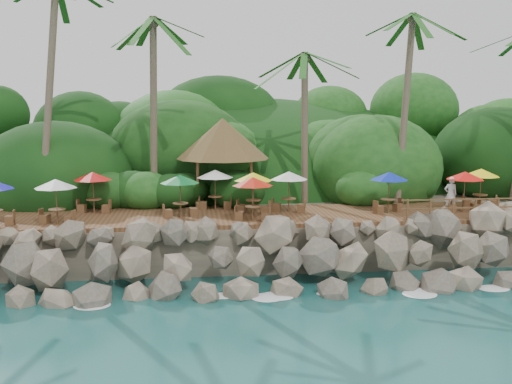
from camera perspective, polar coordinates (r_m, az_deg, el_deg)
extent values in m
plane|color=#19514F|center=(23.10, 1.67, -10.59)|extent=(140.00, 140.00, 0.00)
cube|color=gray|center=(38.30, -1.66, -1.28)|extent=(32.00, 25.20, 2.10)
ellipsoid|color=#143811|center=(45.85, -2.42, -0.99)|extent=(44.80, 28.00, 15.40)
cube|color=brown|center=(28.30, 0.00, -2.40)|extent=(26.00, 5.00, 0.20)
ellipsoid|color=white|center=(23.92, -20.70, -10.40)|extent=(1.20, 0.80, 0.06)
ellipsoid|color=white|center=(23.35, -13.43, -10.53)|extent=(1.20, 0.80, 0.06)
ellipsoid|color=white|center=(23.17, -5.92, -10.49)|extent=(1.20, 0.80, 0.06)
ellipsoid|color=white|center=(23.37, 1.57, -10.28)|extent=(1.20, 0.80, 0.06)
ellipsoid|color=white|center=(23.95, 8.81, -9.91)|extent=(1.20, 0.80, 0.06)
ellipsoid|color=white|center=(24.88, 15.58, -9.42)|extent=(1.20, 0.80, 0.06)
ellipsoid|color=white|center=(26.13, 21.77, -8.86)|extent=(1.20, 0.80, 0.06)
cylinder|color=brown|center=(31.07, -19.72, 8.94)|extent=(1.44, 1.85, 11.45)
cylinder|color=brown|center=(30.55, -10.06, 7.51)|extent=(0.69, 1.00, 9.60)
ellipsoid|color=#23601E|center=(30.86, -10.29, 16.45)|extent=(6.00, 6.00, 2.40)
cylinder|color=brown|center=(31.41, 4.83, 6.15)|extent=(0.63, 0.60, 7.97)
ellipsoid|color=#23601E|center=(31.50, 4.92, 13.40)|extent=(6.00, 6.00, 2.40)
cylinder|color=brown|center=(32.03, 14.48, 7.84)|extent=(1.39, 1.58, 10.02)
ellipsoid|color=#23601E|center=(32.39, 14.82, 16.78)|extent=(6.00, 6.00, 2.40)
cylinder|color=brown|center=(30.27, -5.76, 0.76)|extent=(0.16, 0.16, 2.40)
cylinder|color=brown|center=(30.43, -0.48, 0.85)|extent=(0.16, 0.16, 2.40)
cylinder|color=brown|center=(33.05, -5.82, 1.41)|extent=(0.16, 0.16, 2.40)
cylinder|color=brown|center=(33.19, -0.98, 1.48)|extent=(0.16, 0.16, 2.40)
cone|color=brown|center=(31.49, -3.29, 5.30)|extent=(5.04, 5.04, 2.20)
cylinder|color=brown|center=(30.63, 19.78, -1.25)|extent=(0.07, 0.07, 0.66)
cylinder|color=brown|center=(30.58, 19.81, -0.63)|extent=(0.75, 0.75, 0.04)
cylinder|color=brown|center=(30.53, 19.84, -0.05)|extent=(0.04, 0.04, 1.97)
cone|color=red|center=(30.42, 19.92, 1.54)|extent=(1.88, 1.88, 0.40)
cube|color=brown|center=(30.39, 18.70, -1.51)|extent=(0.38, 0.38, 0.41)
cube|color=brown|center=(30.92, 20.81, -1.45)|extent=(0.38, 0.38, 0.41)
cylinder|color=brown|center=(27.72, -7.45, -1.80)|extent=(0.07, 0.07, 0.66)
cylinder|color=brown|center=(27.66, -7.46, -1.11)|extent=(0.75, 0.75, 0.04)
cylinder|color=brown|center=(27.61, -7.47, -0.47)|extent=(0.04, 0.04, 1.97)
cone|color=#0B692A|center=(27.49, -7.51, 1.28)|extent=(1.88, 1.88, 0.40)
cube|color=brown|center=(27.60, -8.70, -2.14)|extent=(0.46, 0.46, 0.41)
cube|color=brown|center=(27.89, -6.19, -1.97)|extent=(0.46, 0.46, 0.41)
cylinder|color=brown|center=(28.39, -0.26, -1.48)|extent=(0.07, 0.07, 0.66)
cylinder|color=brown|center=(28.34, -0.26, -0.81)|extent=(0.75, 0.75, 0.04)
cylinder|color=brown|center=(28.29, -0.26, -0.18)|extent=(0.04, 0.04, 1.97)
cone|color=yellow|center=(28.17, -0.26, 1.53)|extent=(1.88, 1.88, 0.40)
cube|color=brown|center=(28.59, -1.46, -1.67)|extent=(0.49, 0.49, 0.41)
cube|color=brown|center=(28.26, 0.97, -1.79)|extent=(0.49, 0.49, 0.41)
cube|color=brown|center=(27.96, -23.10, -2.59)|extent=(0.41, 0.41, 0.41)
cylinder|color=brown|center=(29.37, 12.90, -1.36)|extent=(0.07, 0.07, 0.66)
cylinder|color=brown|center=(29.32, 12.92, -0.71)|extent=(0.75, 0.75, 0.04)
cylinder|color=brown|center=(29.27, 12.94, -0.10)|extent=(0.04, 0.04, 1.97)
cone|color=#0D23A9|center=(29.16, 12.99, 1.55)|extent=(1.88, 1.88, 0.40)
cube|color=brown|center=(28.99, 11.97, -1.71)|extent=(0.49, 0.49, 0.41)
cube|color=brown|center=(29.81, 13.78, -1.49)|extent=(0.49, 0.49, 0.41)
cylinder|color=brown|center=(32.28, 21.18, -0.85)|extent=(0.07, 0.07, 0.66)
cylinder|color=brown|center=(32.23, 21.21, -0.25)|extent=(0.75, 0.75, 0.04)
cylinder|color=brown|center=(32.19, 21.24, 0.30)|extent=(0.04, 0.04, 1.97)
cone|color=yellow|center=(32.09, 21.32, 1.80)|extent=(1.88, 1.88, 0.40)
cube|color=brown|center=(32.23, 20.06, -1.03)|extent=(0.48, 0.48, 0.41)
cube|color=brown|center=(32.38, 22.26, -1.11)|extent=(0.48, 0.48, 0.41)
cylinder|color=brown|center=(29.65, -4.03, -1.08)|extent=(0.07, 0.07, 0.66)
cylinder|color=brown|center=(29.59, -4.04, -0.43)|extent=(0.75, 0.75, 0.04)
cylinder|color=brown|center=(29.55, -4.05, 0.17)|extent=(0.04, 0.04, 1.97)
cone|color=white|center=(29.44, -4.06, 1.81)|extent=(1.88, 1.88, 0.40)
cube|color=brown|center=(29.72, -5.23, -1.31)|extent=(0.41, 0.41, 0.41)
cube|color=brown|center=(29.63, -2.82, -1.32)|extent=(0.41, 0.41, 0.41)
cylinder|color=brown|center=(29.73, -15.68, -1.35)|extent=(0.07, 0.07, 0.66)
cylinder|color=brown|center=(29.68, -15.71, -0.70)|extent=(0.75, 0.75, 0.04)
cylinder|color=brown|center=(29.63, -15.73, -0.10)|extent=(0.04, 0.04, 1.97)
cone|color=red|center=(29.52, -15.80, 1.53)|extent=(1.88, 1.88, 0.40)
cube|color=brown|center=(29.97, -16.80, -1.56)|extent=(0.44, 0.44, 0.41)
cube|color=brown|center=(29.55, -14.53, -1.61)|extent=(0.44, 0.44, 0.41)
cylinder|color=brown|center=(28.89, 3.24, -1.32)|extent=(0.07, 0.07, 0.66)
cylinder|color=brown|center=(28.83, 3.24, -0.66)|extent=(0.75, 0.75, 0.04)
cylinder|color=brown|center=(28.79, 3.25, -0.04)|extent=(0.04, 0.04, 1.97)
cone|color=white|center=(28.67, 3.26, 1.64)|extent=(1.88, 1.88, 0.40)
cube|color=brown|center=(29.02, 2.02, -1.52)|extent=(0.48, 0.48, 0.41)
cube|color=brown|center=(28.81, 4.46, -1.61)|extent=(0.48, 0.48, 0.41)
cylinder|color=brown|center=(27.37, -19.00, -2.33)|extent=(0.07, 0.07, 0.66)
cylinder|color=brown|center=(27.31, -19.03, -1.63)|extent=(0.75, 0.75, 0.04)
cylinder|color=brown|center=(27.26, -19.07, -0.98)|extent=(0.04, 0.04, 1.97)
cone|color=silver|center=(27.14, -19.15, 0.79)|extent=(1.88, 1.88, 0.40)
cube|color=brown|center=(27.73, -20.08, -2.51)|extent=(0.48, 0.48, 0.41)
cube|color=brown|center=(27.06, -17.86, -2.66)|extent=(0.48, 0.48, 0.41)
cylinder|color=brown|center=(26.62, -0.33, -2.16)|extent=(0.07, 0.07, 0.66)
cylinder|color=brown|center=(26.56, -0.33, -1.43)|extent=(0.75, 0.75, 0.04)
cylinder|color=brown|center=(26.50, -0.33, -0.77)|extent=(0.04, 0.04, 1.97)
cone|color=red|center=(26.38, -0.33, 1.05)|extent=(1.88, 1.88, 0.40)
cube|color=brown|center=(26.78, -1.64, -2.37)|extent=(0.47, 0.47, 0.41)
cube|color=brown|center=(26.52, 1.00, -2.47)|extent=(0.47, 0.47, 0.41)
cylinder|color=brown|center=(27.53, 14.70, -1.72)|extent=(0.10, 0.10, 1.00)
cylinder|color=brown|center=(27.94, 16.81, -1.66)|extent=(0.10, 0.10, 1.00)
cylinder|color=brown|center=(28.39, 18.85, -1.60)|extent=(0.10, 0.10, 1.00)
cylinder|color=brown|center=(28.87, 20.83, -1.54)|extent=(0.10, 0.10, 1.00)
cylinder|color=brown|center=(29.39, 22.74, -1.47)|extent=(0.10, 0.10, 1.00)
cube|color=brown|center=(28.55, 19.90, -0.68)|extent=(6.10, 0.06, 0.06)
cube|color=brown|center=(28.62, 19.86, -1.47)|extent=(6.10, 0.06, 0.06)
imported|color=silver|center=(30.25, 18.63, -0.24)|extent=(0.67, 0.46, 1.78)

